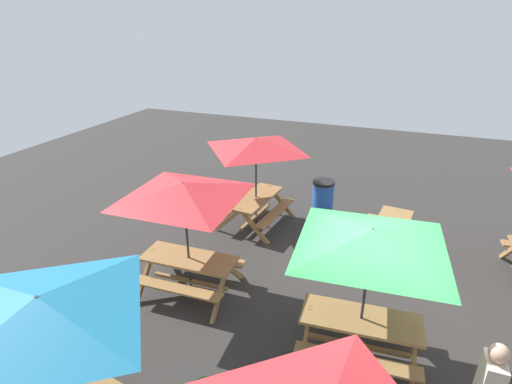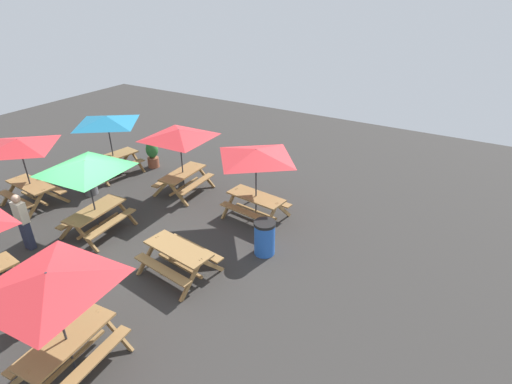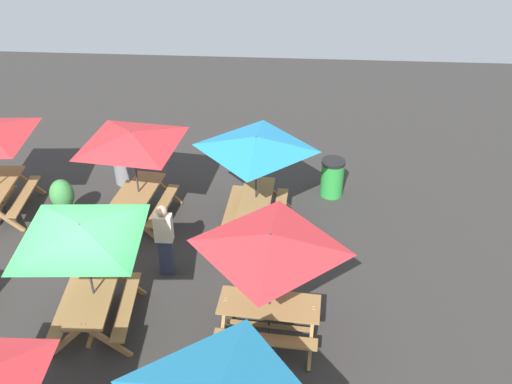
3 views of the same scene
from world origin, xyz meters
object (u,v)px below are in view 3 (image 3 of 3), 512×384
object	(u,v)px
picnic_table_7	(132,145)
person_standing	(165,239)
trash_bin_green	(332,178)
picnic_table_6	(82,239)
potted_plant_0	(63,200)
potted_plant_1	(201,372)
trash_bin_gray	(125,165)
picnic_table_1	(256,150)
picnic_table_5	(270,249)

from	to	relation	value
picnic_table_7	person_standing	bearing A→B (deg)	34.75
trash_bin_green	picnic_table_6	bearing A→B (deg)	-43.26
picnic_table_7	potted_plant_0	xyz separation A→B (m)	(0.24, -1.73, -1.37)
picnic_table_6	potted_plant_1	size ratio (longest dim) A/B	2.47
picnic_table_7	potted_plant_0	world-z (taller)	picnic_table_7
picnic_table_7	trash_bin_gray	size ratio (longest dim) A/B	2.87
potted_plant_1	trash_bin_gray	bearing A→B (deg)	-155.37
picnic_table_1	potted_plant_0	distance (m)	4.65
picnic_table_6	person_standing	xyz separation A→B (m)	(-1.53, 0.99, -1.10)
picnic_table_1	person_standing	size ratio (longest dim) A/B	1.40
picnic_table_1	picnic_table_5	bearing A→B (deg)	10.92
trash_bin_green	potted_plant_0	size ratio (longest dim) A/B	0.87
picnic_table_7	potted_plant_1	size ratio (longest dim) A/B	2.46
picnic_table_5	trash_bin_gray	size ratio (longest dim) A/B	2.38
picnic_table_6	potted_plant_0	bearing A→B (deg)	-155.60
potted_plant_0	person_standing	distance (m)	3.19
potted_plant_1	picnic_table_5	bearing A→B (deg)	145.24
person_standing	potted_plant_1	bearing A→B (deg)	111.15
picnic_table_6	picnic_table_5	bearing A→B (deg)	84.70
trash_bin_green	trash_bin_gray	world-z (taller)	same
person_standing	picnic_table_5	bearing A→B (deg)	143.98
picnic_table_6	potted_plant_1	bearing A→B (deg)	51.08
picnic_table_6	potted_plant_0	xyz separation A→B (m)	(-3.16, -1.74, -1.37)
trash_bin_gray	potted_plant_0	distance (m)	2.09
trash_bin_green	potted_plant_0	xyz separation A→B (m)	(1.63, -6.25, 0.12)
person_standing	trash_bin_gray	bearing A→B (deg)	-63.04
trash_bin_green	trash_bin_gray	xyz separation A→B (m)	(-0.24, -5.32, 0.00)
picnic_table_6	trash_bin_green	world-z (taller)	picnic_table_6
potted_plant_1	person_standing	size ratio (longest dim) A/B	0.68
picnic_table_1	potted_plant_0	world-z (taller)	picnic_table_1
potted_plant_0	person_standing	bearing A→B (deg)	59.10
potted_plant_1	picnic_table_1	bearing A→B (deg)	173.80
picnic_table_1	picnic_table_5	xyz separation A→B (m)	(3.41, 0.48, 0.00)
picnic_table_6	person_standing	world-z (taller)	picnic_table_6
picnic_table_6	person_standing	size ratio (longest dim) A/B	1.69
picnic_table_7	potted_plant_0	size ratio (longest dim) A/B	2.49
picnic_table_6	trash_bin_green	size ratio (longest dim) A/B	2.88
picnic_table_5	person_standing	distance (m)	2.91
potted_plant_1	person_standing	bearing A→B (deg)	-158.56
trash_bin_gray	trash_bin_green	bearing A→B (deg)	87.44
picnic_table_1	trash_bin_gray	distance (m)	4.17
picnic_table_1	trash_bin_gray	xyz separation A→B (m)	(-1.67, -3.52, -1.49)
picnic_table_6	picnic_table_1	bearing A→B (deg)	136.74
potted_plant_0	person_standing	xyz separation A→B (m)	(1.63, 2.73, 0.27)
picnic_table_7	trash_bin_green	distance (m)	4.96
picnic_table_6	trash_bin_gray	size ratio (longest dim) A/B	2.88
picnic_table_1	trash_bin_green	world-z (taller)	picnic_table_1
picnic_table_6	trash_bin_green	bearing A→B (deg)	132.30
potted_plant_0	picnic_table_1	bearing A→B (deg)	92.56
picnic_table_1	picnic_table_7	bearing A→B (deg)	-87.82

